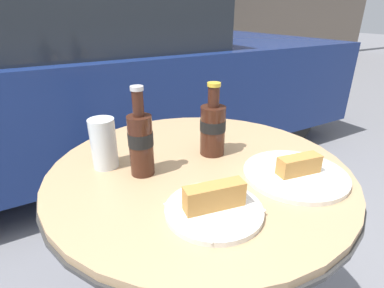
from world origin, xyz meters
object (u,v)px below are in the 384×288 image
(cola_bottle_right, at_px, (141,141))
(lunch_plate_near, at_px, (214,206))
(lunch_plate_far, at_px, (296,173))
(cola_bottle_left, at_px, (213,127))
(parked_car, at_px, (86,78))
(drinking_glass, at_px, (104,145))
(bistro_table, at_px, (199,210))

(cola_bottle_right, distance_m, lunch_plate_near, 0.25)
(cola_bottle_right, relative_size, lunch_plate_far, 0.88)
(cola_bottle_left, height_order, lunch_plate_far, cola_bottle_left)
(lunch_plate_far, bearing_deg, cola_bottle_left, 115.59)
(parked_car, bearing_deg, drinking_glass, -100.21)
(bistro_table, distance_m, cola_bottle_right, 0.28)
(drinking_glass, distance_m, lunch_plate_far, 0.50)
(lunch_plate_near, distance_m, parked_car, 1.96)
(bistro_table, height_order, lunch_plate_near, lunch_plate_near)
(bistro_table, bearing_deg, cola_bottle_left, 33.97)
(cola_bottle_right, xyz_separation_m, parked_car, (0.22, 1.72, -0.18))
(cola_bottle_right, xyz_separation_m, drinking_glass, (-0.07, 0.08, -0.03))
(drinking_glass, bearing_deg, lunch_plate_near, -66.59)
(bistro_table, height_order, drinking_glass, drinking_glass)
(lunch_plate_near, height_order, parked_car, parked_car)
(drinking_glass, distance_m, parked_car, 1.67)
(cola_bottle_right, bearing_deg, parked_car, 82.60)
(bistro_table, bearing_deg, drinking_glass, 149.41)
(bistro_table, bearing_deg, parked_car, 87.45)
(cola_bottle_left, relative_size, drinking_glass, 1.56)
(cola_bottle_right, bearing_deg, bistro_table, -16.47)
(parked_car, bearing_deg, lunch_plate_far, -87.01)
(cola_bottle_right, height_order, lunch_plate_near, cola_bottle_right)
(cola_bottle_left, relative_size, lunch_plate_far, 0.81)
(bistro_table, height_order, parked_car, parked_car)
(bistro_table, relative_size, lunch_plate_near, 3.95)
(parked_car, bearing_deg, cola_bottle_left, -90.15)
(parked_car, bearing_deg, lunch_plate_near, -94.65)
(bistro_table, distance_m, lunch_plate_far, 0.29)
(parked_car, bearing_deg, cola_bottle_right, -97.40)
(cola_bottle_left, bearing_deg, lunch_plate_far, -64.41)
(drinking_glass, height_order, lunch_plate_near, drinking_glass)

